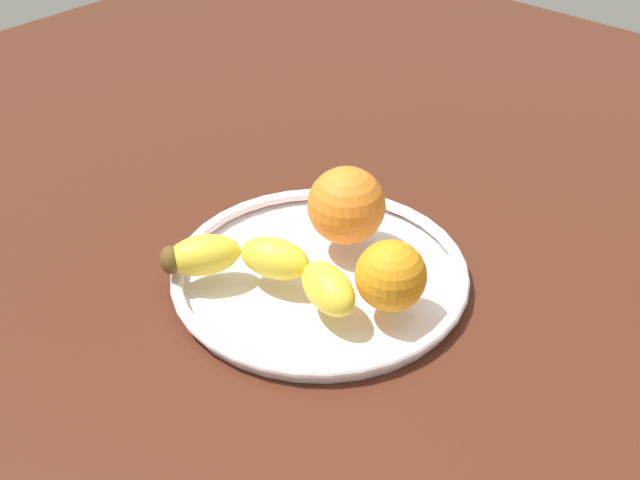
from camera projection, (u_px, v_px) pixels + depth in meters
ground_plane at (320, 297)px, 77.55cm from camera, size 162.24×162.24×4.00cm
fruit_bowl at (320, 273)px, 75.84cm from camera, size 28.20×28.20×1.80cm
banana at (263, 267)px, 72.12cm from camera, size 19.03×11.00×3.79cm
orange_back_right at (346, 205)px, 76.79cm from camera, size 7.62×7.62×7.62cm
orange_front_right at (388, 278)px, 68.78cm from camera, size 6.31×6.31×6.31cm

